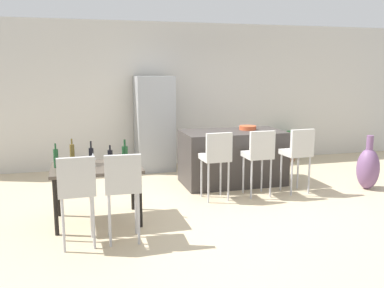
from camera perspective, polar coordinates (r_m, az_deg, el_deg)
name	(u,v)px	position (r m, az deg, el deg)	size (l,w,h in m)	color
ground_plane	(231,198)	(6.60, 5.25, -7.33)	(10.00, 10.00, 0.00)	#C6B28E
back_wall	(186,94)	(8.85, -0.75, 6.73)	(10.00, 0.12, 2.90)	beige
kitchen_island	(232,157)	(7.35, 5.49, -1.81)	(1.73, 0.92, 0.92)	#383330
bar_chair_left	(216,155)	(6.33, 3.32, -1.51)	(0.41, 0.41, 1.05)	beige
bar_chair_middle	(259,153)	(6.59, 9.06, -1.17)	(0.40, 0.40, 1.05)	beige
bar_chair_right	(298,150)	(6.89, 14.15, -0.85)	(0.42, 0.42, 1.05)	beige
dining_table	(96,172)	(5.58, -12.79, -3.74)	(1.13, 0.82, 0.74)	#4C4238
dining_chair_near	(77,187)	(4.81, -15.35, -5.60)	(0.41, 0.41, 1.05)	beige
dining_chair_far	(123,183)	(4.84, -9.34, -5.29)	(0.42, 0.42, 1.05)	beige
wine_bottle_near	(72,153)	(5.79, -15.89, -1.24)	(0.06, 0.06, 0.33)	brown
wine_bottle_left	(91,155)	(5.70, -13.46, -1.50)	(0.06, 0.06, 0.30)	black
wine_bottle_corner	(56,158)	(5.60, -17.92, -1.80)	(0.06, 0.06, 0.31)	#194723
wine_bottle_inner	(110,158)	(5.51, -10.99, -1.83)	(0.06, 0.06, 0.27)	black
wine_bottle_end	(125,154)	(5.69, -9.05, -1.32)	(0.08, 0.08, 0.31)	#194723
wine_glass_middle	(70,162)	(5.32, -16.20, -2.31)	(0.07, 0.07, 0.17)	silver
wine_glass_right	(93,156)	(5.57, -13.24, -1.64)	(0.07, 0.07, 0.17)	silver
refrigerator	(154,123)	(8.30, -5.12, 2.79)	(0.72, 0.68, 1.84)	#939699
fruit_bowl	(248,128)	(7.47, 7.54, 2.19)	(0.29, 0.29, 0.07)	#C6512D
floor_vase	(368,168)	(7.58, 22.70, -3.02)	(0.37, 0.37, 0.90)	#704C75
potted_plant	(290,143)	(9.37, 13.13, 0.17)	(0.47, 0.47, 0.67)	#996B4C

